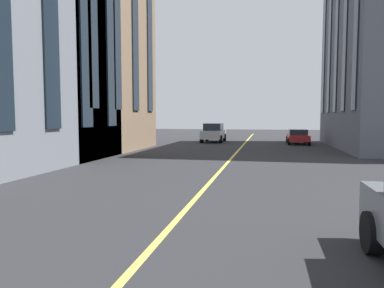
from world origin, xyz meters
name	(u,v)px	position (x,y,z in m)	size (l,w,h in m)	color
lane_centre_line	(215,177)	(20.00, 0.00, 0.00)	(80.00, 0.16, 0.01)	#D8C64C
car_red_near	(298,136)	(39.76, -4.90, 0.70)	(4.40, 1.95, 1.37)	#B21E1E
car_silver_parked_a	(214,132)	(40.87, 3.22, 0.97)	(4.70, 2.14, 1.88)	#B7BABF
building_left_near	(72,1)	(28.80, 11.49, 10.65)	(12.92, 8.12, 21.31)	#846B51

